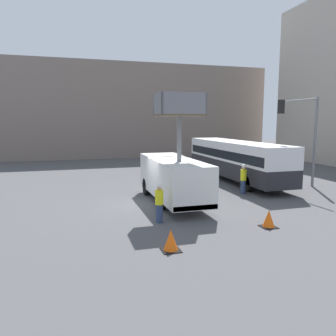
# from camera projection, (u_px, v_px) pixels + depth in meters

# --- Properties ---
(ground_plane) EXTENTS (120.00, 120.00, 0.00)m
(ground_plane) POSITION_uv_depth(u_px,v_px,m) (147.00, 204.00, 18.20)
(ground_plane) COLOR #4C4C4F
(building_backdrop_far) EXTENTS (44.00, 10.00, 11.87)m
(building_backdrop_far) POSITION_uv_depth(u_px,v_px,m) (100.00, 111.00, 44.38)
(building_backdrop_far) COLOR gray
(building_backdrop_far) RESTS_ON ground_plane
(utility_truck) EXTENTS (2.33, 7.11, 6.00)m
(utility_truck) POSITION_uv_depth(u_px,v_px,m) (173.00, 176.00, 18.27)
(utility_truck) COLOR silver
(utility_truck) RESTS_ON ground_plane
(city_bus) EXTENTS (2.58, 12.44, 3.05)m
(city_bus) POSITION_uv_depth(u_px,v_px,m) (235.00, 158.00, 25.32)
(city_bus) COLOR #232328
(city_bus) RESTS_ON ground_plane
(traffic_light_pole) EXTENTS (3.26, 3.01, 6.29)m
(traffic_light_pole) POSITION_uv_depth(u_px,v_px,m) (304.00, 127.00, 22.39)
(traffic_light_pole) COLOR slate
(traffic_light_pole) RESTS_ON ground_plane
(road_worker_near_truck) EXTENTS (0.38, 0.38, 1.84)m
(road_worker_near_truck) POSITION_uv_depth(u_px,v_px,m) (159.00, 203.00, 14.84)
(road_worker_near_truck) COLOR navy
(road_worker_near_truck) RESTS_ON ground_plane
(road_worker_directing) EXTENTS (0.38, 0.38, 1.92)m
(road_worker_directing) POSITION_uv_depth(u_px,v_px,m) (243.00, 179.00, 20.75)
(road_worker_directing) COLOR navy
(road_worker_directing) RESTS_ON ground_plane
(traffic_cone_near_truck) EXTENTS (0.67, 0.67, 0.77)m
(traffic_cone_near_truck) POSITION_uv_depth(u_px,v_px,m) (171.00, 241.00, 11.65)
(traffic_cone_near_truck) COLOR black
(traffic_cone_near_truck) RESTS_ON ground_plane
(traffic_cone_mid_road) EXTENTS (0.67, 0.67, 0.76)m
(traffic_cone_mid_road) POSITION_uv_depth(u_px,v_px,m) (269.00, 219.00, 14.23)
(traffic_cone_mid_road) COLOR black
(traffic_cone_mid_road) RESTS_ON ground_plane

